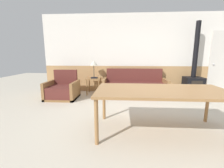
{
  "coord_description": "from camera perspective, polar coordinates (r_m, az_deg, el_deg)",
  "views": [
    {
      "loc": [
        -0.81,
        -2.75,
        1.31
      ],
      "look_at": [
        -1.08,
        1.22,
        0.54
      ],
      "focal_mm": 24.0,
      "sensor_mm": 36.0,
      "label": 1
    }
  ],
  "objects": [
    {
      "name": "ground_plane",
      "position": [
        3.15,
        19.02,
        -14.3
      ],
      "size": [
        16.0,
        16.0,
        0.0
      ],
      "primitive_type": "plane",
      "color": "beige"
    },
    {
      "name": "book_stack",
      "position": [
        5.02,
        -6.84,
        2.38
      ],
      "size": [
        0.23,
        0.16,
        0.04
      ],
      "color": "black",
      "rests_on": "side_table"
    },
    {
      "name": "dining_table",
      "position": [
        2.63,
        18.28,
        -3.26
      ],
      "size": [
        2.16,
        1.04,
        0.75
      ],
      "color": "#9E7042",
      "rests_on": "ground_plane"
    },
    {
      "name": "entry_door",
      "position": [
        6.3,
        36.49,
        6.43
      ],
      "size": [
        0.87,
        0.09,
        2.1
      ],
      "color": "silver",
      "rests_on": "ground_plane"
    },
    {
      "name": "couch",
      "position": [
        5.02,
        8.54,
        -1.3
      ],
      "size": [
        2.06,
        0.77,
        0.86
      ],
      "color": "olive",
      "rests_on": "ground_plane"
    },
    {
      "name": "armchair",
      "position": [
        4.84,
        -18.33,
        -2.31
      ],
      "size": [
        0.9,
        0.8,
        0.85
      ],
      "rotation": [
        0.0,
        0.0,
        0.26
      ],
      "color": "olive",
      "rests_on": "ground_plane"
    },
    {
      "name": "side_table",
      "position": [
        5.12,
        -6.92,
        1.11
      ],
      "size": [
        0.47,
        0.47,
        0.55
      ],
      "color": "olive",
      "rests_on": "ground_plane"
    },
    {
      "name": "wood_stove",
      "position": [
        5.49,
        28.66,
        2.01
      ],
      "size": [
        0.56,
        0.49,
        2.34
      ],
      "color": "black",
      "rests_on": "ground_plane"
    },
    {
      "name": "wall_back",
      "position": [
        5.44,
        12.69,
        11.08
      ],
      "size": [
        7.2,
        0.06,
        2.7
      ],
      "color": "tan",
      "rests_on": "ground_plane"
    },
    {
      "name": "table_lamp",
      "position": [
        5.13,
        -6.97,
        7.83
      ],
      "size": [
        0.26,
        0.26,
        0.59
      ],
      "color": "#262628",
      "rests_on": "side_table"
    }
  ]
}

